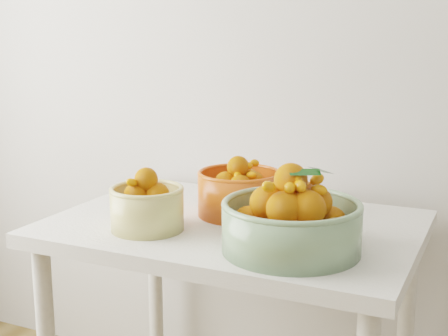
{
  "coord_description": "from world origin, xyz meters",
  "views": [
    {
      "loc": [
        0.25,
        0.08,
        1.26
      ],
      "look_at": [
        -0.42,
        1.51,
        0.92
      ],
      "focal_mm": 50.0,
      "sensor_mm": 36.0,
      "label": 1
    }
  ],
  "objects": [
    {
      "name": "bowl_green",
      "position": [
        -0.21,
        1.44,
        0.82
      ],
      "size": [
        0.42,
        0.42,
        0.22
      ],
      "rotation": [
        0.0,
        0.0,
        0.31
      ],
      "color": "gray",
      "rests_on": "table"
    },
    {
      "name": "bowl_cream",
      "position": [
        -0.61,
        1.44,
        0.81
      ],
      "size": [
        0.25,
        0.25,
        0.17
      ],
      "rotation": [
        0.0,
        0.0,
        -0.3
      ],
      "color": "#CCBA73",
      "rests_on": "table"
    },
    {
      "name": "table",
      "position": [
        -0.43,
        1.6,
        0.65
      ],
      "size": [
        1.0,
        0.7,
        0.75
      ],
      "color": "silver",
      "rests_on": "ground"
    },
    {
      "name": "bowl_orange",
      "position": [
        -0.44,
        1.67,
        0.82
      ],
      "size": [
        0.26,
        0.26,
        0.17
      ],
      "rotation": [
        0.0,
        0.0,
        0.11
      ],
      "color": "#DF4716",
      "rests_on": "table"
    }
  ]
}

